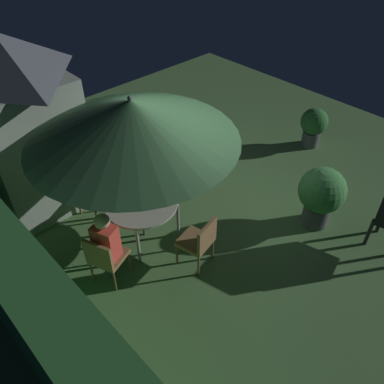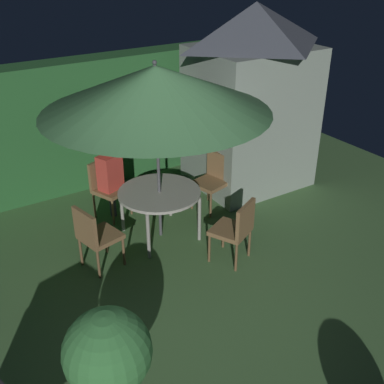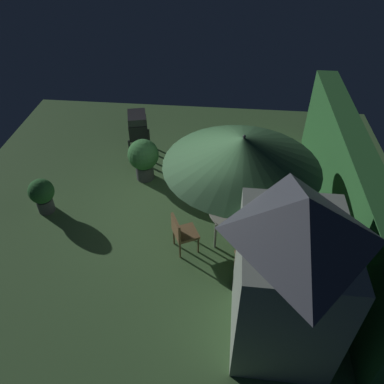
{
  "view_description": "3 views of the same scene",
  "coord_description": "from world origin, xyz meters",
  "px_view_note": "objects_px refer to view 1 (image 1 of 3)",
  "views": [
    {
      "loc": [
        -3.55,
        3.91,
        4.83
      ],
      "look_at": [
        -0.15,
        0.68,
        0.91
      ],
      "focal_mm": 36.69,
      "sensor_mm": 36.0,
      "label": 1
    },
    {
      "loc": [
        -2.43,
        -3.94,
        3.85
      ],
      "look_at": [
        0.41,
        0.48,
        1.07
      ],
      "focal_mm": 44.62,
      "sensor_mm": 36.0,
      "label": 2
    },
    {
      "loc": [
        6.25,
        0.93,
        6.12
      ],
      "look_at": [
        0.42,
        0.36,
        1.18
      ],
      "focal_mm": 35.51,
      "sensor_mm": 36.0,
      "label": 3
    }
  ],
  "objects_px": {
    "patio_umbrella": "(132,121)",
    "potted_plant_by_grill": "(321,194)",
    "potted_plant_by_shed": "(314,125)",
    "chair_far_side": "(200,240)",
    "person_in_red": "(106,240)",
    "chair_toward_hedge": "(171,170)",
    "chair_near_shed": "(105,257)",
    "patio_table": "(141,205)",
    "chair_toward_house": "(89,187)",
    "garden_shed": "(20,123)"
  },
  "relations": [
    {
      "from": "patio_umbrella",
      "to": "potted_plant_by_grill",
      "type": "bearing_deg",
      "value": -127.81
    },
    {
      "from": "potted_plant_by_shed",
      "to": "potted_plant_by_grill",
      "type": "height_order",
      "value": "potted_plant_by_grill"
    },
    {
      "from": "chair_far_side",
      "to": "potted_plant_by_shed",
      "type": "height_order",
      "value": "chair_far_side"
    },
    {
      "from": "person_in_red",
      "to": "patio_umbrella",
      "type": "bearing_deg",
      "value": -68.52
    },
    {
      "from": "chair_far_side",
      "to": "person_in_red",
      "type": "relative_size",
      "value": 0.71
    },
    {
      "from": "chair_toward_hedge",
      "to": "potted_plant_by_grill",
      "type": "relative_size",
      "value": 0.81
    },
    {
      "from": "chair_near_shed",
      "to": "person_in_red",
      "type": "bearing_deg",
      "value": -68.52
    },
    {
      "from": "chair_near_shed",
      "to": "person_in_red",
      "type": "distance_m",
      "value": 0.28
    },
    {
      "from": "patio_table",
      "to": "chair_toward_hedge",
      "type": "relative_size",
      "value": 1.3
    },
    {
      "from": "chair_near_shed",
      "to": "chair_toward_hedge",
      "type": "distance_m",
      "value": 2.26
    },
    {
      "from": "chair_toward_hedge",
      "to": "potted_plant_by_shed",
      "type": "xyz_separation_m",
      "value": [
        -0.89,
        -3.32,
        -0.02
      ]
    },
    {
      "from": "patio_umbrella",
      "to": "chair_near_shed",
      "type": "distance_m",
      "value": 1.97
    },
    {
      "from": "chair_far_side",
      "to": "potted_plant_by_shed",
      "type": "bearing_deg",
      "value": -80.03
    },
    {
      "from": "chair_far_side",
      "to": "potted_plant_by_grill",
      "type": "bearing_deg",
      "value": -109.13
    },
    {
      "from": "chair_toward_house",
      "to": "garden_shed",
      "type": "bearing_deg",
      "value": 23.47
    },
    {
      "from": "chair_near_shed",
      "to": "person_in_red",
      "type": "relative_size",
      "value": 0.71
    },
    {
      "from": "chair_toward_house",
      "to": "potted_plant_by_shed",
      "type": "bearing_deg",
      "value": -107.56
    },
    {
      "from": "chair_far_side",
      "to": "chair_toward_house",
      "type": "distance_m",
      "value": 2.28
    },
    {
      "from": "patio_table",
      "to": "potted_plant_by_shed",
      "type": "height_order",
      "value": "potted_plant_by_shed"
    },
    {
      "from": "patio_umbrella",
      "to": "person_in_red",
      "type": "distance_m",
      "value": 1.7
    },
    {
      "from": "person_in_red",
      "to": "garden_shed",
      "type": "bearing_deg",
      "value": -3.36
    },
    {
      "from": "garden_shed",
      "to": "patio_table",
      "type": "height_order",
      "value": "garden_shed"
    },
    {
      "from": "chair_near_shed",
      "to": "chair_toward_hedge",
      "type": "height_order",
      "value": "same"
    },
    {
      "from": "potted_plant_by_shed",
      "to": "potted_plant_by_grill",
      "type": "xyz_separation_m",
      "value": [
        -1.46,
        2.07,
        0.15
      ]
    },
    {
      "from": "person_in_red",
      "to": "chair_toward_hedge",
      "type": "bearing_deg",
      "value": -65.98
    },
    {
      "from": "person_in_red",
      "to": "chair_far_side",
      "type": "bearing_deg",
      "value": -123.09
    },
    {
      "from": "garden_shed",
      "to": "patio_umbrella",
      "type": "height_order",
      "value": "garden_shed"
    },
    {
      "from": "garden_shed",
      "to": "chair_toward_house",
      "type": "bearing_deg",
      "value": -156.53
    },
    {
      "from": "chair_toward_house",
      "to": "person_in_red",
      "type": "distance_m",
      "value": 1.62
    },
    {
      "from": "chair_far_side",
      "to": "patio_umbrella",
      "type": "bearing_deg",
      "value": 12.47
    },
    {
      "from": "potted_plant_by_shed",
      "to": "person_in_red",
      "type": "xyz_separation_m",
      "value": [
        0.0,
        5.31,
        0.28
      ]
    },
    {
      "from": "patio_umbrella",
      "to": "potted_plant_by_grill",
      "type": "height_order",
      "value": "patio_umbrella"
    },
    {
      "from": "chair_near_shed",
      "to": "chair_far_side",
      "type": "relative_size",
      "value": 1.0
    },
    {
      "from": "garden_shed",
      "to": "chair_near_shed",
      "type": "relative_size",
      "value": 3.36
    },
    {
      "from": "patio_table",
      "to": "chair_near_shed",
      "type": "distance_m",
      "value": 1.05
    },
    {
      "from": "chair_near_shed",
      "to": "chair_toward_house",
      "type": "distance_m",
      "value": 1.66
    },
    {
      "from": "garden_shed",
      "to": "patio_umbrella",
      "type": "bearing_deg",
      "value": -161.28
    },
    {
      "from": "chair_far_side",
      "to": "chair_toward_house",
      "type": "height_order",
      "value": "same"
    },
    {
      "from": "chair_near_shed",
      "to": "patio_umbrella",
      "type": "bearing_deg",
      "value": -68.52
    },
    {
      "from": "chair_toward_hedge",
      "to": "person_in_red",
      "type": "relative_size",
      "value": 0.71
    },
    {
      "from": "chair_toward_house",
      "to": "chair_toward_hedge",
      "type": "bearing_deg",
      "value": -113.52
    },
    {
      "from": "chair_far_side",
      "to": "chair_toward_house",
      "type": "bearing_deg",
      "value": 13.27
    },
    {
      "from": "chair_near_shed",
      "to": "person_in_red",
      "type": "height_order",
      "value": "person_in_red"
    },
    {
      "from": "garden_shed",
      "to": "person_in_red",
      "type": "height_order",
      "value": "garden_shed"
    },
    {
      "from": "person_in_red",
      "to": "patio_table",
      "type": "bearing_deg",
      "value": -68.52
    },
    {
      "from": "chair_far_side",
      "to": "potted_plant_by_shed",
      "type": "distance_m",
      "value": 4.24
    },
    {
      "from": "patio_table",
      "to": "patio_umbrella",
      "type": "distance_m",
      "value": 1.52
    },
    {
      "from": "chair_toward_hedge",
      "to": "garden_shed",
      "type": "bearing_deg",
      "value": 47.93
    },
    {
      "from": "chair_far_side",
      "to": "potted_plant_by_shed",
      "type": "relative_size",
      "value": 1.02
    },
    {
      "from": "garden_shed",
      "to": "chair_toward_house",
      "type": "relative_size",
      "value": 3.36
    }
  ]
}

